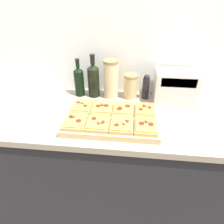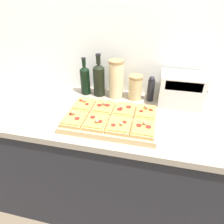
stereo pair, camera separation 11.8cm
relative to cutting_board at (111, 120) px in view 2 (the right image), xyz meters
The scene contains 17 objects.
wall_back 0.55m from the cutting_board, 96.69° to the left, with size 6.00×0.06×2.50m.
kitchen_counter 0.50m from the cutting_board, 117.26° to the left, with size 2.63×0.67×0.93m.
cutting_board is the anchor object (origin of this frame).
pizza_slice_back_left 0.21m from the cutting_board, 157.52° to the left, with size 0.12×0.15×0.05m.
pizza_slice_back_midleft 0.11m from the cutting_board, 128.88° to the left, with size 0.12×0.15×0.05m.
pizza_slice_back_midright 0.11m from the cutting_board, 51.02° to the left, with size 0.12×0.15×0.05m.
pizza_slice_back_right 0.22m from the cutting_board, 22.57° to the left, with size 0.12×0.15×0.06m.
pizza_slice_front_left 0.21m from the cutting_board, 157.90° to the right, with size 0.12×0.15×0.05m.
pizza_slice_front_midleft 0.11m from the cutting_board, 128.70° to the right, with size 0.12×0.15×0.05m.
pizza_slice_front_midright 0.11m from the cutting_board, 51.03° to the right, with size 0.12×0.15×0.05m.
pizza_slice_front_right 0.21m from the cutting_board, 22.30° to the right, with size 0.12×0.15×0.05m.
olive_oil_bottle 0.43m from the cutting_board, 129.49° to the left, with size 0.07×0.07×0.27m.
wine_bottle 0.38m from the cutting_board, 116.61° to the left, with size 0.08×0.08×0.30m.
grain_jar_tall 0.35m from the cutting_board, 96.76° to the left, with size 0.10×0.10×0.27m.
grain_jar_short 0.35m from the cutting_board, 72.95° to the left, with size 0.10×0.10×0.17m.
pepper_mill 0.39m from the cutting_board, 57.53° to the left, with size 0.05×0.05×0.18m.
toaster_oven 0.52m from the cutting_board, 37.97° to the left, with size 0.30×0.18×0.21m.
Camera 2 is at (0.28, -0.72, 1.63)m, focal length 32.00 mm.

